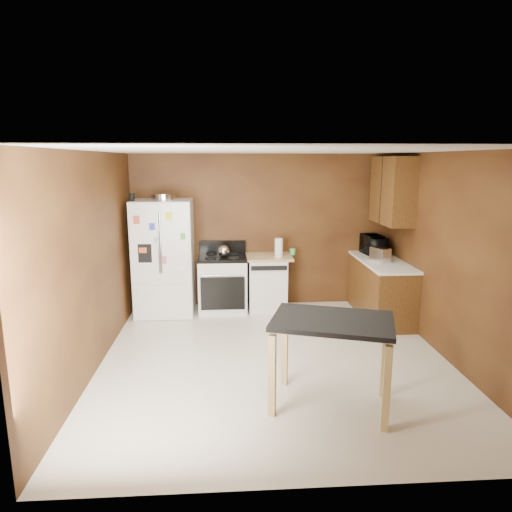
{
  "coord_description": "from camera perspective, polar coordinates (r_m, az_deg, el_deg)",
  "views": [
    {
      "loc": [
        -0.57,
        -5.19,
        2.4
      ],
      "look_at": [
        -0.17,
        0.85,
        1.12
      ],
      "focal_mm": 32.0,
      "sensor_mm": 36.0,
      "label": 1
    }
  ],
  "objects": [
    {
      "name": "island",
      "position": [
        4.52,
        9.48,
        -9.51
      ],
      "size": [
        1.32,
        1.07,
        0.91
      ],
      "color": "black",
      "rests_on": "ground"
    },
    {
      "name": "ceiling",
      "position": [
        5.22,
        2.58,
        13.02
      ],
      "size": [
        4.5,
        4.5,
        0.0
      ],
      "primitive_type": "plane",
      "rotation": [
        3.14,
        0.0,
        0.0
      ],
      "color": "white",
      "rests_on": "ground"
    },
    {
      "name": "paper_towel",
      "position": [
        7.22,
        2.85,
        1.05
      ],
      "size": [
        0.14,
        0.14,
        0.29
      ],
      "primitive_type": "cylinder",
      "rotation": [
        0.0,
        0.0,
        -0.11
      ],
      "color": "white",
      "rests_on": "dishwasher"
    },
    {
      "name": "right_cabinets",
      "position": [
        7.24,
        15.75,
        -0.41
      ],
      "size": [
        0.63,
        1.58,
        2.45
      ],
      "color": "brown",
      "rests_on": "ground"
    },
    {
      "name": "green_canister",
      "position": [
        7.43,
        4.6,
        0.56
      ],
      "size": [
        0.11,
        0.11,
        0.1
      ],
      "primitive_type": "cylinder",
      "rotation": [
        0.0,
        0.0,
        -0.34
      ],
      "color": "#46B65B",
      "rests_on": "dishwasher"
    },
    {
      "name": "wall_left",
      "position": [
        5.53,
        -19.73,
        -0.78
      ],
      "size": [
        0.0,
        4.5,
        4.5
      ],
      "primitive_type": "plane",
      "rotation": [
        1.57,
        0.0,
        1.57
      ],
      "color": "#593817",
      "rests_on": "ground"
    },
    {
      "name": "kettle",
      "position": [
        7.17,
        -4.06,
        0.61
      ],
      "size": [
        0.19,
        0.19,
        0.19
      ],
      "primitive_type": "sphere",
      "color": "silver",
      "rests_on": "gas_range"
    },
    {
      "name": "toaster",
      "position": [
        7.11,
        15.27,
        0.18
      ],
      "size": [
        0.28,
        0.33,
        0.21
      ],
      "primitive_type": "cube",
      "rotation": [
        0.0,
        0.0,
        0.43
      ],
      "color": "silver",
      "rests_on": "right_cabinets"
    },
    {
      "name": "wall_back",
      "position": [
        7.55,
        0.62,
        3.17
      ],
      "size": [
        4.2,
        0.0,
        4.2
      ],
      "primitive_type": "plane",
      "rotation": [
        1.57,
        0.0,
        0.0
      ],
      "color": "#593817",
      "rests_on": "ground"
    },
    {
      "name": "dishwasher",
      "position": [
        7.43,
        1.4,
        -3.28
      ],
      "size": [
        0.78,
        0.63,
        0.89
      ],
      "color": "white",
      "rests_on": "ground"
    },
    {
      "name": "wall_right",
      "position": [
        5.95,
        23.01,
        -0.18
      ],
      "size": [
        0.0,
        4.5,
        4.5
      ],
      "primitive_type": "plane",
      "rotation": [
        1.57,
        0.0,
        -1.57
      ],
      "color": "#593817",
      "rests_on": "ground"
    },
    {
      "name": "microwave",
      "position": [
        7.6,
        14.5,
        1.25
      ],
      "size": [
        0.4,
        0.55,
        0.28
      ],
      "primitive_type": "imported",
      "rotation": [
        0.0,
        0.0,
        1.69
      ],
      "color": "black",
      "rests_on": "right_cabinets"
    },
    {
      "name": "pen_cup",
      "position": [
        7.08,
        -15.26,
        7.14
      ],
      "size": [
        0.08,
        0.08,
        0.12
      ],
      "primitive_type": "cylinder",
      "color": "black",
      "rests_on": "refrigerator"
    },
    {
      "name": "refrigerator",
      "position": [
        7.28,
        -11.41,
        -0.2
      ],
      "size": [
        0.9,
        0.8,
        1.8
      ],
      "color": "white",
      "rests_on": "ground"
    },
    {
      "name": "roasting_pan",
      "position": [
        7.16,
        -11.49,
        7.27
      ],
      "size": [
        0.37,
        0.37,
        0.09
      ],
      "primitive_type": "cylinder",
      "color": "silver",
      "rests_on": "refrigerator"
    },
    {
      "name": "floor",
      "position": [
        5.74,
        2.34,
        -12.77
      ],
      "size": [
        4.5,
        4.5,
        0.0
      ],
      "primitive_type": "plane",
      "color": "beige",
      "rests_on": "ground"
    },
    {
      "name": "gas_range",
      "position": [
        7.37,
        -4.17,
        -3.34
      ],
      "size": [
        0.76,
        0.68,
        1.1
      ],
      "color": "white",
      "rests_on": "ground"
    },
    {
      "name": "wall_front",
      "position": [
        3.21,
        6.82,
        -9.16
      ],
      "size": [
        4.2,
        0.0,
        4.2
      ],
      "primitive_type": "plane",
      "rotation": [
        -1.57,
        0.0,
        0.0
      ],
      "color": "#593817",
      "rests_on": "ground"
    }
  ]
}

